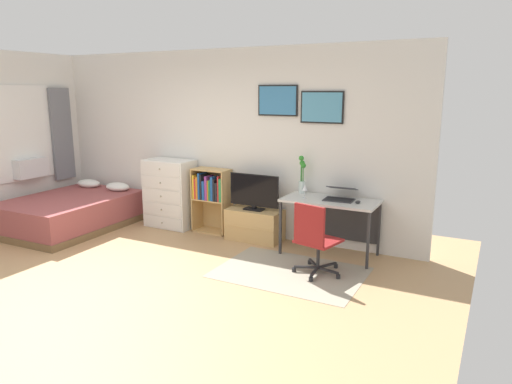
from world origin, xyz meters
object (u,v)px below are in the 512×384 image
at_px(desk, 332,209).
at_px(computer_mouse, 358,202).
at_px(television, 254,192).
at_px(wine_glass, 305,188).
at_px(dresser, 170,194).
at_px(bamboo_vase, 302,176).
at_px(bed, 71,212).
at_px(bookshelf, 211,194).
at_px(office_chair, 314,237).
at_px(tv_stand, 255,225).
at_px(laptop, 340,194).

distance_m(desk, computer_mouse, 0.41).
height_order(television, wine_glass, television).
distance_m(dresser, television, 1.50).
height_order(desk, bamboo_vase, bamboo_vase).
distance_m(bed, bamboo_vase, 3.70).
height_order(bed, computer_mouse, computer_mouse).
relative_size(bookshelf, computer_mouse, 9.31).
bearing_deg(computer_mouse, bed, -171.24).
bearing_deg(computer_mouse, dresser, 178.01).
bearing_deg(desk, office_chair, -84.98).
xyz_separation_m(tv_stand, wine_glass, (0.83, -0.18, 0.65)).
xyz_separation_m(dresser, wine_glass, (2.32, -0.16, 0.34)).
bearing_deg(bookshelf, dresser, -175.56).
relative_size(desk, wine_glass, 6.73).
bearing_deg(television, bed, -164.88).
relative_size(laptop, computer_mouse, 4.06).
relative_size(bed, wine_glass, 11.22).
relative_size(dresser, wine_glass, 5.90).
xyz_separation_m(bookshelf, desk, (1.91, -0.06, 0.01)).
bearing_deg(desk, dresser, 179.87).
relative_size(dresser, office_chair, 1.24).
bearing_deg(laptop, dresser, 177.04).
relative_size(dresser, television, 1.40).
distance_m(laptop, wine_glass, 0.46).
height_order(computer_mouse, bamboo_vase, bamboo_vase).
bearing_deg(tv_stand, dresser, -179.43).
distance_m(bed, bookshelf, 2.27).
height_order(bed, desk, desk).
relative_size(bed, dresser, 1.90).
bearing_deg(tv_stand, television, -90.00).
distance_m(bed, computer_mouse, 4.44).
relative_size(tv_stand, bamboo_vase, 1.55).
bearing_deg(wine_glass, bed, -170.52).
height_order(bookshelf, tv_stand, bookshelf).
bearing_deg(bamboo_vase, desk, -15.33).
relative_size(dresser, laptop, 2.52).
bearing_deg(tv_stand, bookshelf, 176.85).
bearing_deg(laptop, bed, -172.31).
bearing_deg(computer_mouse, wine_glass, -175.13).
relative_size(laptop, wine_glass, 2.35).
bearing_deg(bamboo_vase, laptop, -11.25).
height_order(tv_stand, desk, desk).
relative_size(desk, bamboo_vase, 2.36).
xyz_separation_m(office_chair, computer_mouse, (0.29, 0.72, 0.30)).
relative_size(tv_stand, wine_glass, 4.41).
bearing_deg(dresser, bamboo_vase, 3.34).
xyz_separation_m(dresser, tv_stand, (1.49, 0.01, -0.31)).
relative_size(bed, office_chair, 2.35).
xyz_separation_m(laptop, wine_glass, (-0.42, -0.17, 0.07)).
relative_size(dresser, tv_stand, 1.34).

